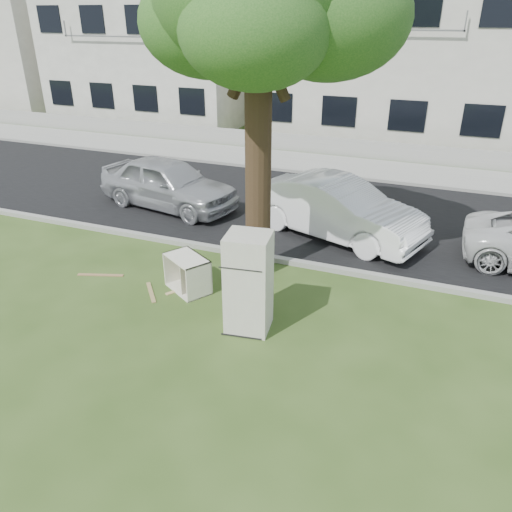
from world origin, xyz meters
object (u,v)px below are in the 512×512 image
at_px(fridge, 249,283).
at_px(car_left, 168,183).
at_px(cabinet, 188,273).
at_px(car_center, 336,209).

bearing_deg(fridge, car_left, 124.60).
bearing_deg(cabinet, car_center, 91.71).
xyz_separation_m(cabinet, car_center, (2.21, 3.91, 0.38)).
distance_m(car_center, car_left, 5.15).
xyz_separation_m(cabinet, car_left, (-2.94, 4.23, 0.36)).
bearing_deg(car_left, cabinet, -134.63).
relative_size(fridge, car_left, 0.43).
bearing_deg(car_center, fridge, -166.80).
bearing_deg(fridge, cabinet, 146.12).
distance_m(fridge, car_center, 4.77).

